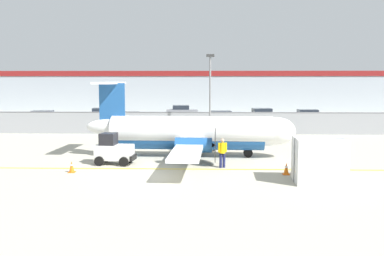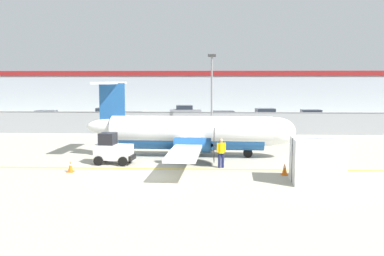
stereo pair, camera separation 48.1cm
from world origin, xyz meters
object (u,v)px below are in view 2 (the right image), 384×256
at_px(baggage_tug, 113,150).
at_px(apron_light_pole, 212,89).
at_px(traffic_cone_near_right, 70,166).
at_px(parked_car_2, 133,119).
at_px(commuter_airplane, 195,133).
at_px(cargo_container, 317,161).
at_px(parked_car_3, 185,111).
at_px(parked_car_4, 225,118).
at_px(parked_car_1, 107,114).
at_px(parked_car_5, 266,115).
at_px(parked_car_0, 47,118).
at_px(ground_crew_worker, 221,151).
at_px(parked_car_6, 312,117).
at_px(traffic_cone_near_left, 285,169).

height_order(baggage_tug, apron_light_pole, apron_light_pole).
bearing_deg(traffic_cone_near_right, parked_car_2, 91.84).
height_order(commuter_airplane, cargo_container, commuter_airplane).
height_order(parked_car_3, parked_car_4, same).
relative_size(parked_car_1, parked_car_5, 0.98).
bearing_deg(parked_car_4, parked_car_3, 110.03).
bearing_deg(parked_car_0, traffic_cone_near_right, -72.12).
distance_m(baggage_tug, parked_car_0, 24.97).
height_order(cargo_container, parked_car_3, cargo_container).
bearing_deg(parked_car_3, parked_car_2, -115.49).
bearing_deg(traffic_cone_near_right, ground_crew_worker, 10.63).
bearing_deg(parked_car_0, parked_car_4, -5.32).
bearing_deg(parked_car_0, parked_car_1, 34.47).
relative_size(commuter_airplane, parked_car_3, 3.73).
height_order(baggage_tug, traffic_cone_near_right, baggage_tug).
bearing_deg(parked_car_3, parked_car_0, -147.87).
distance_m(traffic_cone_near_right, parked_car_5, 32.06).
bearing_deg(parked_car_6, parked_car_5, 158.58).
xyz_separation_m(parked_car_0, parked_car_4, (19.81, 0.23, 0.00)).
bearing_deg(apron_light_pole, parked_car_4, 81.65).
relative_size(traffic_cone_near_right, parked_car_3, 0.15).
relative_size(parked_car_5, apron_light_pole, 0.60).
xyz_separation_m(cargo_container, parked_car_2, (-13.64, 24.37, -0.21)).
relative_size(baggage_tug, parked_car_0, 0.56).
relative_size(traffic_cone_near_right, parked_car_0, 0.15).
relative_size(parked_car_3, parked_car_4, 0.99).
bearing_deg(commuter_airplane, baggage_tug, -148.98).
bearing_deg(commuter_airplane, traffic_cone_near_right, -140.55).
distance_m(parked_car_3, parked_car_5, 11.76).
bearing_deg(commuter_airplane, traffic_cone_near_left, -44.15).
relative_size(parked_car_2, apron_light_pole, 0.60).
distance_m(ground_crew_worker, parked_car_2, 22.78).
bearing_deg(parked_car_0, parked_car_5, 4.59).
height_order(parked_car_4, apron_light_pole, apron_light_pole).
relative_size(parked_car_0, parked_car_1, 1.02).
relative_size(parked_car_0, parked_car_3, 1.01).
height_order(baggage_tug, parked_car_1, baggage_tug).
distance_m(commuter_airplane, traffic_cone_near_right, 8.46).
bearing_deg(traffic_cone_near_right, traffic_cone_near_left, -0.93).
bearing_deg(parked_car_2, traffic_cone_near_right, -93.31).
xyz_separation_m(baggage_tug, parked_car_2, (-2.53, 20.08, 0.04)).
bearing_deg(traffic_cone_near_right, commuter_airplane, 37.19).
relative_size(commuter_airplane, traffic_cone_near_right, 25.08).
height_order(baggage_tug, parked_car_5, baggage_tug).
bearing_deg(traffic_cone_near_right, cargo_container, -8.36).
distance_m(ground_crew_worker, parked_car_3, 33.42).
bearing_deg(parked_car_3, cargo_container, -80.23).
xyz_separation_m(parked_car_1, parked_car_5, (19.36, -0.09, 0.00)).
xyz_separation_m(ground_crew_worker, parked_car_5, (5.98, 27.13, -0.06)).
bearing_deg(apron_light_pole, parked_car_1, 131.89).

